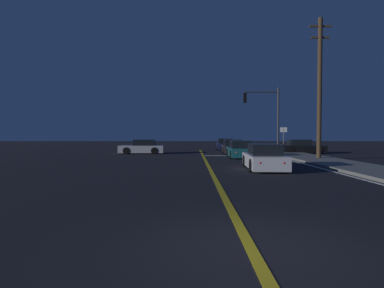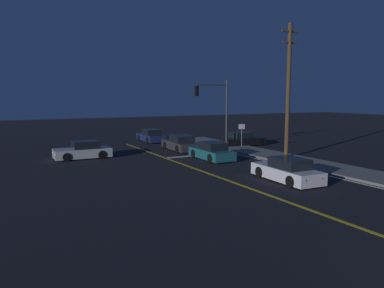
{
  "view_description": "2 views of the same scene",
  "coord_description": "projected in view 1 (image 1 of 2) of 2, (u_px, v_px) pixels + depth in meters",
  "views": [
    {
      "loc": [
        -0.95,
        -4.9,
        1.84
      ],
      "look_at": [
        -0.95,
        16.8,
        1.17
      ],
      "focal_mm": 29.45,
      "sensor_mm": 36.0,
      "label": 1
    },
    {
      "loc": [
        -11.38,
        -3.88,
        4.7
      ],
      "look_at": [
        -0.88,
        16.05,
        1.84
      ],
      "focal_mm": 34.66,
      "sensor_mm": 36.0,
      "label": 2
    }
  ],
  "objects": [
    {
      "name": "car_lead_oncoming_silver",
      "position": [
        143.0,
        148.0,
        29.9
      ],
      "size": [
        4.24,
        2.0,
        1.34
      ],
      "rotation": [
        0.0,
        0.0,
        1.57
      ],
      "color": "#B2B5BA",
      "rests_on": "ground"
    },
    {
      "name": "utility_pole_right",
      "position": [
        320.0,
        87.0,
        22.45
      ],
      "size": [
        1.57,
        0.32,
        10.11
      ],
      "color": "#4C3823",
      "rests_on": "ground"
    },
    {
      "name": "car_parked_curb_charcoal",
      "position": [
        232.0,
        147.0,
        30.41
      ],
      "size": [
        2.15,
        4.71,
        1.34
      ],
      "rotation": [
        0.0,
        0.0,
        -0.04
      ],
      "color": "#2D2D33",
      "rests_on": "ground"
    },
    {
      "name": "ground_plane",
      "position": [
        252.0,
        251.0,
        4.95
      ],
      "size": [
        160.0,
        160.0,
        0.0
      ],
      "primitive_type": "plane",
      "color": "black"
    },
    {
      "name": "street_sign_corner",
      "position": [
        284.0,
        136.0,
        26.49
      ],
      "size": [
        0.56,
        0.12,
        2.48
      ],
      "color": "slate",
      "rests_on": "ground"
    },
    {
      "name": "car_side_waiting_navy",
      "position": [
        225.0,
        145.0,
        37.53
      ],
      "size": [
        1.94,
        4.33,
        1.34
      ],
      "rotation": [
        0.0,
        0.0,
        -0.01
      ],
      "color": "navy",
      "rests_on": "ground"
    },
    {
      "name": "sidewalk_right",
      "position": [
        357.0,
        167.0,
        16.74
      ],
      "size": [
        3.2,
        42.47,
        0.15
      ],
      "primitive_type": "cube",
      "color": "slate",
      "rests_on": "ground"
    },
    {
      "name": "car_following_oncoming_teal",
      "position": [
        240.0,
        150.0,
        24.88
      ],
      "size": [
        1.91,
        4.32,
        1.34
      ],
      "rotation": [
        0.0,
        0.0,
        -0.02
      ],
      "color": "#195960",
      "rests_on": "ground"
    },
    {
      "name": "lane_line_edge_right",
      "position": [
        323.0,
        169.0,
        16.75
      ],
      "size": [
        0.16,
        40.11,
        0.01
      ],
      "primitive_type": "cube",
      "color": "white",
      "rests_on": "ground"
    },
    {
      "name": "car_distant_tail_black",
      "position": [
        301.0,
        147.0,
        30.26
      ],
      "size": [
        4.29,
        1.97,
        1.34
      ],
      "rotation": [
        0.0,
        0.0,
        -1.58
      ],
      "color": "black",
      "rests_on": "ground"
    },
    {
      "name": "stop_bar",
      "position": [
        239.0,
        156.0,
        27.04
      ],
      "size": [
        6.27,
        0.5,
        0.01
      ],
      "primitive_type": "cube",
      "color": "white",
      "rests_on": "ground"
    },
    {
      "name": "car_mid_block_white",
      "position": [
        264.0,
        158.0,
        16.61
      ],
      "size": [
        2.01,
        4.53,
        1.34
      ],
      "rotation": [
        0.0,
        0.0,
        -0.05
      ],
      "color": "silver",
      "rests_on": "ground"
    },
    {
      "name": "traffic_signal_near_right",
      "position": [
        266.0,
        110.0,
        29.21
      ],
      "size": [
        3.33,
        0.28,
        6.17
      ],
      "rotation": [
        0.0,
        0.0,
        3.14
      ],
      "color": "#38383D",
      "rests_on": "ground"
    },
    {
      "name": "lane_line_center",
      "position": [
        210.0,
        169.0,
        16.75
      ],
      "size": [
        0.2,
        40.11,
        0.01
      ],
      "primitive_type": "cube",
      "color": "gold",
      "rests_on": "ground"
    }
  ]
}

